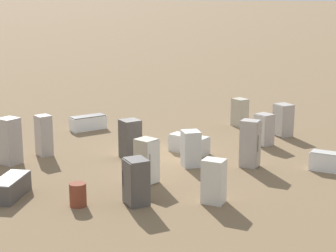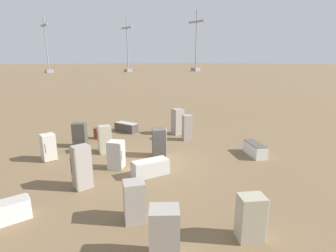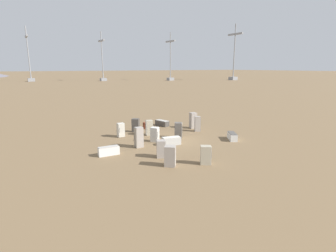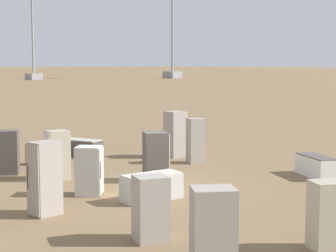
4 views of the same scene
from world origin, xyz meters
name	(u,v)px [view 4 (image 4 of 4)]	position (x,y,z in m)	size (l,w,h in m)	color
ground_plane	(147,189)	(0.00, 0.00, 0.00)	(1000.00, 1000.00, 0.00)	brown
power_pylon_0	(172,42)	(87.16, -95.28, 9.30)	(10.47, 3.59, 29.91)	gray
power_pylon_1	(33,47)	(101.14, -62.63, 7.72)	(8.69, 2.98, 24.84)	gray
discarded_fridge_0	(89,171)	(0.65, 1.68, 0.71)	(0.97, 0.96, 1.42)	silver
discarded_fridge_1	(80,148)	(6.35, -2.43, 0.34)	(1.91, 1.17, 0.69)	#4C4742
discarded_fridge_2	(175,134)	(3.35, -4.95, 0.93)	(0.80, 0.83, 1.86)	#A89E93
discarded_fridge_3	(7,152)	(5.18, 1.65, 0.75)	(1.00, 1.02, 1.51)	#4C4742
discarded_fridge_4	(156,157)	(0.61, -1.03, 0.80)	(1.02, 1.04, 1.60)	#4C4742
discarded_fridge_5	(196,141)	(1.83, -4.44, 0.86)	(0.77, 0.80, 1.71)	#A89E93
discarded_fridge_7	(152,187)	(-1.10, 0.89, 0.37)	(0.98, 1.83, 0.75)	silver
discarded_fridge_8	(151,208)	(-3.62, 3.45, 0.71)	(0.90, 0.90, 1.41)	#A89E93
discarded_fridge_9	(316,166)	(-2.81, -5.24, 0.35)	(1.86, 1.50, 0.71)	white
discarded_fridge_10	(213,228)	(-5.63, 3.83, 0.76)	(1.03, 1.04, 1.53)	#A89E93
discarded_fridge_11	(330,215)	(-6.69, 1.36, 0.71)	(0.91, 0.96, 1.42)	#B2A88E
discarded_fridge_12	(57,155)	(3.14, 1.01, 0.81)	(0.80, 0.86, 1.61)	#B2A88E
discarded_fridge_14	(45,178)	(-0.23, 3.81, 0.93)	(0.56, 0.73, 1.86)	#A89E93
rusty_barrel	(32,155)	(6.09, 0.04, 0.38)	(0.54, 0.54, 0.75)	brown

